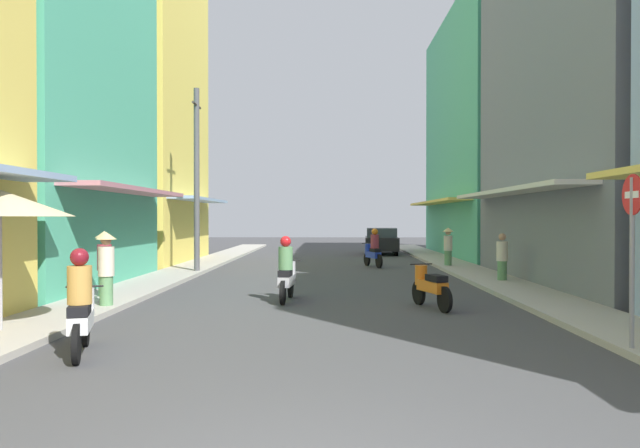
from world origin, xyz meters
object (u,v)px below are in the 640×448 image
parked_car (381,241)px  vendor_umbrella (0,203)px  pedestrian_far (106,266)px  pedestrian_crossing (104,262)px  pedestrian_foreground (502,259)px  utility_pole (197,179)px  motorbike_silver (287,272)px  motorbike_white (81,307)px  street_sign_no_entry (632,238)px  pedestrian_midway (448,245)px  motorbike_orange (430,286)px  motorbike_blue (373,250)px

parked_car → vendor_umbrella: (-8.39, -23.09, 1.52)m
parked_car → pedestrian_far: pedestrian_far is taller
pedestrian_crossing → vendor_umbrella: vendor_umbrella is taller
pedestrian_foreground → utility_pole: 10.77m
pedestrian_far → parked_car: bearing=69.3°
motorbike_silver → pedestrian_far: (-3.79, -1.56, 0.26)m
motorbike_silver → pedestrian_far: pedestrian_far is taller
pedestrian_crossing → utility_pole: 7.42m
utility_pole → pedestrian_crossing: bearing=-95.7°
motorbike_white → street_sign_no_entry: 8.10m
utility_pole → motorbike_white: bearing=-85.0°
pedestrian_foreground → pedestrian_crossing: bearing=-159.9°
motorbike_white → pedestrian_midway: (8.34, 15.28, 0.21)m
motorbike_silver → motorbike_orange: 3.45m
motorbike_silver → pedestrian_crossing: pedestrian_crossing is taller
motorbike_blue → pedestrian_midway: (2.94, -0.53, 0.21)m
motorbike_blue → street_sign_no_entry: size_ratio=0.66×
pedestrian_far → vendor_umbrella: (-0.73, -2.85, 1.30)m
parked_car → pedestrian_far: (-7.66, -20.24, 0.22)m
motorbike_blue → utility_pole: size_ratio=0.26×
pedestrian_crossing → street_sign_no_entry: 11.37m
vendor_umbrella → street_sign_no_entry: 10.05m
motorbike_blue → motorbike_silver: 10.44m
pedestrian_crossing → pedestrian_foreground: size_ratio=1.10×
pedestrian_midway → motorbike_blue: bearing=169.9°
utility_pole → street_sign_no_entry: (9.15, -12.62, -1.67)m
motorbike_blue → parked_car: 8.69m
pedestrian_foreground → street_sign_no_entry: 9.63m
motorbike_silver → parked_car: (3.87, 18.68, 0.04)m
motorbike_blue → vendor_umbrella: 16.29m
pedestrian_far → pedestrian_midway: (9.53, 11.09, -0.05)m
motorbike_silver → motorbike_orange: motorbike_silver is taller
street_sign_no_entry → motorbike_white: bearing=-179.5°
motorbike_blue → parked_car: size_ratio=0.41×
street_sign_no_entry → pedestrian_crossing: bearing=150.2°
motorbike_blue → utility_pole: (-6.52, -3.11, 2.69)m
motorbike_blue → vendor_umbrella: vendor_umbrella is taller
utility_pole → motorbike_orange: bearing=-49.0°
parked_car → pedestrian_midway: pedestrian_midway is taller
pedestrian_foreground → pedestrian_far: bearing=-151.6°
street_sign_no_entry → motorbike_blue: bearing=99.5°
motorbike_white → motorbike_blue: bearing=71.1°
parked_car → pedestrian_far: 21.64m
parked_car → pedestrian_foreground: bearing=-80.8°
pedestrian_far → utility_pole: bearing=89.5°
motorbike_orange → parked_car: size_ratio=0.42×
motorbike_silver → motorbike_white: 6.30m
vendor_umbrella → utility_pole: size_ratio=0.38×
pedestrian_midway → pedestrian_foreground: bearing=-84.6°
utility_pole → motorbike_silver: bearing=-61.9°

